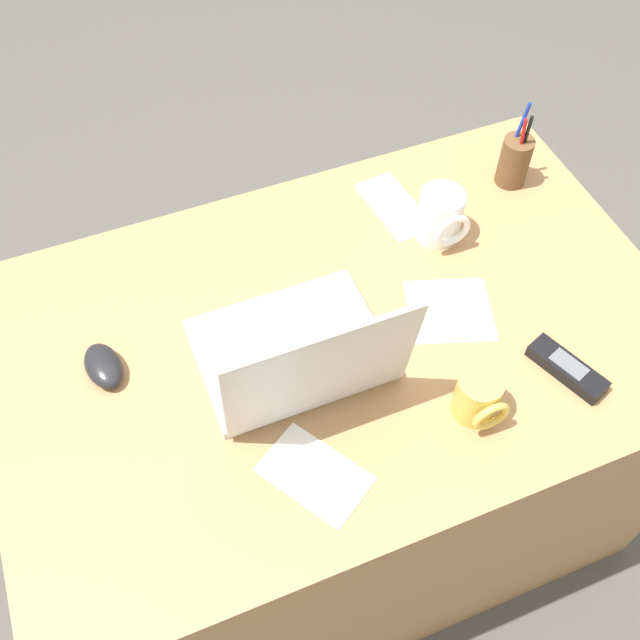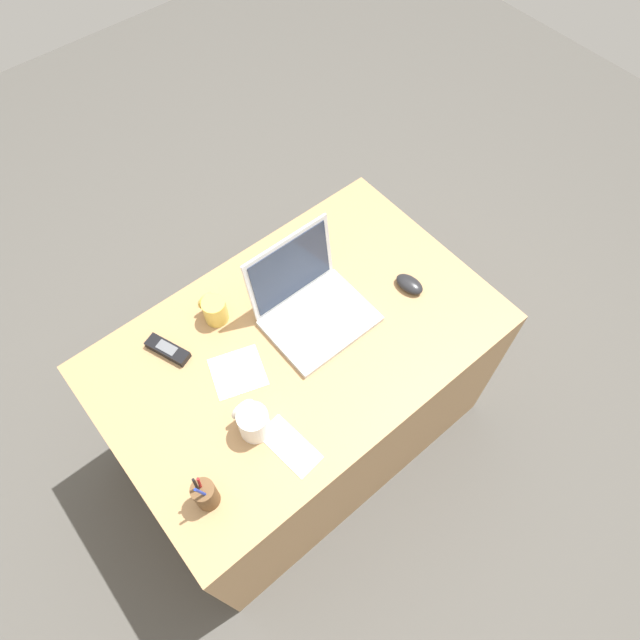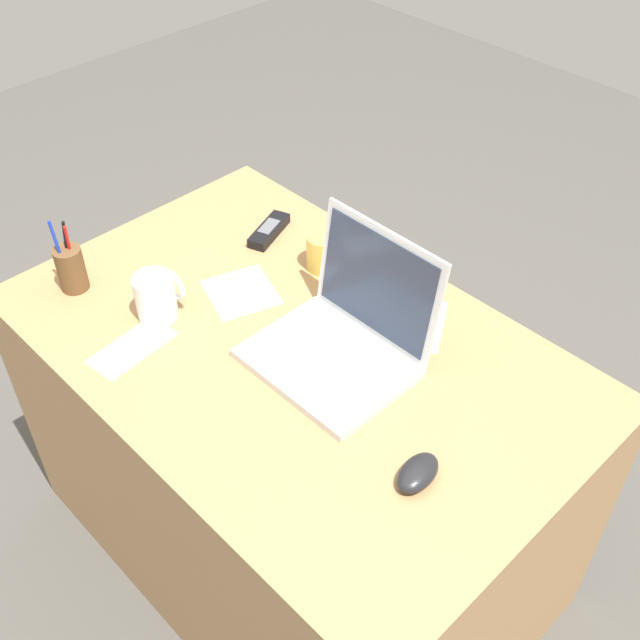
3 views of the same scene
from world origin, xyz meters
TOP-DOWN VIEW (x-y plane):
  - ground_plane at (0.00, 0.00)m, footprint 6.00×6.00m
  - desk at (0.00, 0.00)m, footprint 1.20×0.77m
  - laptop at (0.09, 0.05)m, footprint 0.31×0.28m
  - computer_mouse at (0.39, -0.07)m, footprint 0.07×0.10m
  - coffee_mug_white at (-0.26, -0.14)m, footprint 0.08×0.10m
  - coffee_mug_tall at (-0.14, 0.23)m, footprint 0.07×0.08m
  - cordless_phone at (-0.32, 0.22)m, footprint 0.09×0.14m
  - pen_holder at (-0.47, -0.22)m, footprint 0.06×0.06m
  - paper_note_near_laptop at (-0.22, -0.24)m, footprint 0.10×0.18m
  - paper_note_left at (-0.20, 0.03)m, footprint 0.19×0.18m
  - paper_note_right at (0.14, 0.23)m, footprint 0.17×0.19m

SIDE VIEW (x-z plane):
  - ground_plane at x=0.00m, z-range 0.00..0.00m
  - desk at x=0.00m, z-range 0.00..0.72m
  - paper_note_near_laptop at x=-0.22m, z-range 0.72..0.73m
  - paper_note_left at x=-0.20m, z-range 0.72..0.73m
  - paper_note_right at x=0.14m, z-range 0.72..0.73m
  - cordless_phone at x=-0.32m, z-range 0.72..0.75m
  - computer_mouse at x=0.39m, z-range 0.72..0.76m
  - coffee_mug_tall at x=-0.14m, z-range 0.72..0.81m
  - coffee_mug_white at x=-0.26m, z-range 0.72..0.83m
  - laptop at x=0.09m, z-range 0.65..0.90m
  - pen_holder at x=-0.47m, z-range 0.69..0.87m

